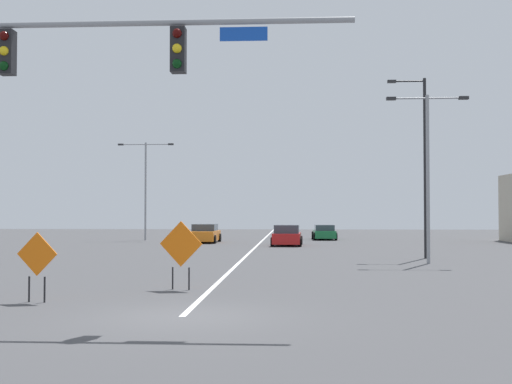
{
  "coord_description": "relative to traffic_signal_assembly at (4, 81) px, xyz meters",
  "views": [
    {
      "loc": [
        2.54,
        -14.92,
        2.41
      ],
      "look_at": [
        0.51,
        20.92,
        3.47
      ],
      "focal_mm": 46.1,
      "sensor_mm": 36.0,
      "label": 1
    }
  ],
  "objects": [
    {
      "name": "ground",
      "position": [
        4.21,
        0.01,
        -5.45
      ],
      "size": [
        146.79,
        146.79,
        0.0
      ],
      "primitive_type": "plane",
      "color": "#444447"
    },
    {
      "name": "road_centre_stripe",
      "position": [
        4.21,
        40.79,
        -5.44
      ],
      "size": [
        0.16,
        81.55,
        0.01
      ],
      "color": "white",
      "rests_on": "ground"
    },
    {
      "name": "traffic_signal_assembly",
      "position": [
        0.0,
        0.0,
        0.0
      ],
      "size": [
        12.25,
        0.44,
        7.26
      ],
      "color": "gray",
      "rests_on": "ground"
    },
    {
      "name": "street_lamp_mid_left",
      "position": [
        13.41,
        19.24,
        -0.37
      ],
      "size": [
        1.98,
        0.24,
        9.29
      ],
      "color": "black",
      "rests_on": "ground"
    },
    {
      "name": "street_lamp_far_left",
      "position": [
        12.97,
        15.78,
        -0.78
      ],
      "size": [
        3.76,
        0.24,
        7.81
      ],
      "color": "gray",
      "rests_on": "ground"
    },
    {
      "name": "street_lamp_far_right",
      "position": [
        -5.6,
        39.38,
        -0.52
      ],
      "size": [
        4.7,
        0.24,
        8.18
      ],
      "color": "gray",
      "rests_on": "ground"
    },
    {
      "name": "construction_sign_right_lane",
      "position": [
        3.29,
        5.17,
        -4.12
      ],
      "size": [
        1.37,
        0.36,
        2.11
      ],
      "color": "orange",
      "rests_on": "ground"
    },
    {
      "name": "construction_sign_median_near",
      "position": [
        -0.04,
        2.18,
        -4.28
      ],
      "size": [
        1.15,
        0.2,
        1.85
      ],
      "color": "orange",
      "rests_on": "ground"
    },
    {
      "name": "car_green_distant",
      "position": [
        9.4,
        41.53,
        -4.83
      ],
      "size": [
        2.04,
        4.6,
        1.27
      ],
      "color": "#196B38",
      "rests_on": "ground"
    },
    {
      "name": "car_orange_near",
      "position": [
        -0.08,
        35.59,
        -4.77
      ],
      "size": [
        2.2,
        4.56,
        1.43
      ],
      "color": "orange",
      "rests_on": "ground"
    },
    {
      "name": "car_red_far",
      "position": [
        6.31,
        31.44,
        -4.75
      ],
      "size": [
        2.23,
        4.3,
        1.46
      ],
      "color": "red",
      "rests_on": "ground"
    }
  ]
}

